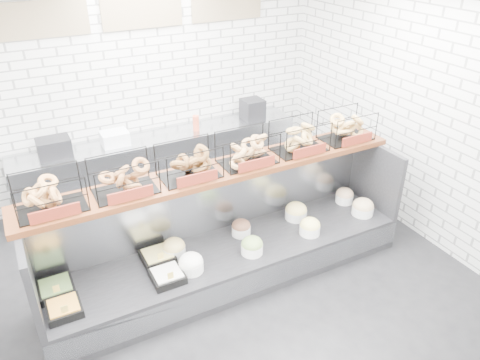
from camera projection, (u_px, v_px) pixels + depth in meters
ground at (243, 292)px, 5.04m from camera, size 5.50×5.50×0.00m
room_shell at (214, 92)px, 4.51m from camera, size 5.02×5.51×3.01m
display_case at (229, 250)px, 5.15m from camera, size 4.00×0.90×1.20m
bagel_shelf at (219, 158)px, 4.77m from camera, size 4.10×0.50×0.40m
prep_counter at (163, 163)px, 6.69m from camera, size 4.00×0.60×1.20m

